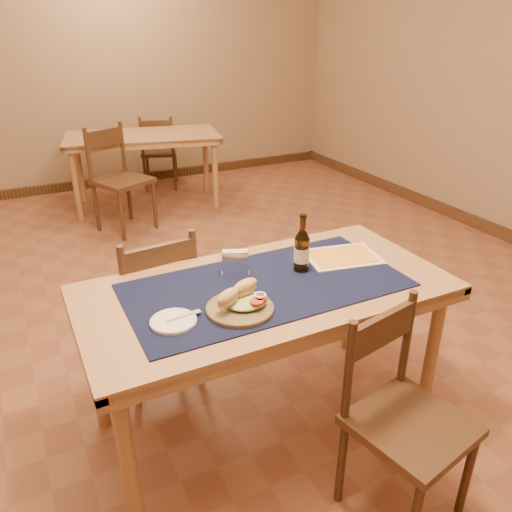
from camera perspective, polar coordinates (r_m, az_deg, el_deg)
name	(u,v)px	position (r m, az deg, el deg)	size (l,w,h in m)	color
room	(194,105)	(2.66, -7.07, 16.72)	(6.04, 7.04, 2.84)	brown
main_table	(266,302)	(2.20, 1.17, -5.29)	(1.60, 0.80, 0.75)	#A26F4C
placemat	(266,285)	(2.16, 1.19, -3.34)	(1.20, 0.60, 0.01)	black
baseboard	(206,329)	(3.15, -5.77, -8.30)	(6.00, 7.00, 0.10)	#482C19
back_table	(143,142)	(5.33, -12.77, 12.56)	(1.64, 1.06, 0.75)	#A26F4C
chair_main_far	(154,304)	(2.64, -11.61, -5.40)	(0.45, 0.45, 0.89)	#482C19
chair_main_near	(403,415)	(2.04, 16.43, -17.05)	(0.47, 0.47, 0.86)	#482C19
chair_back_near	(119,178)	(4.76, -15.36, 8.64)	(0.58, 0.58, 0.95)	#482C19
chair_back_far	(159,151)	(5.94, -11.02, 11.71)	(0.50, 0.50, 0.84)	#482C19
sandwich_plate	(241,303)	(1.97, -1.74, -5.43)	(0.27, 0.27, 0.10)	olive
side_plate	(173,321)	(1.92, -9.42, -7.33)	(0.18, 0.18, 0.01)	silver
fork	(186,315)	(1.94, -7.96, -6.69)	(0.14, 0.03, 0.00)	#8AB966
beer_bottle	(302,250)	(2.25, 5.25, 0.67)	(0.07, 0.07, 0.27)	#41260B
napkin_holder	(235,263)	(2.23, -2.38, -0.82)	(0.13, 0.09, 0.11)	white
menu_card	(342,256)	(2.44, 9.82, -0.04)	(0.39, 0.32, 0.01)	beige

